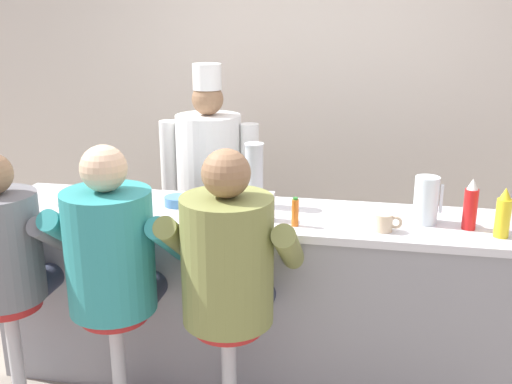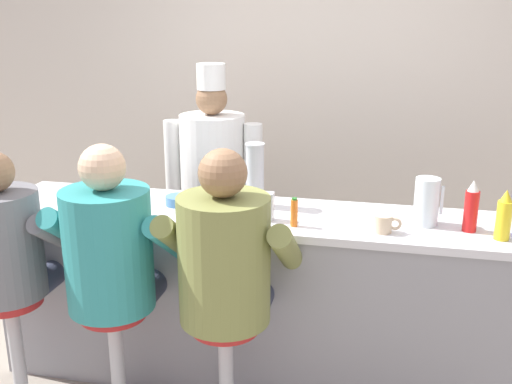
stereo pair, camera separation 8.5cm
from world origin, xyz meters
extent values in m
cube|color=beige|center=(0.00, 1.80, 1.35)|extent=(10.00, 0.06, 2.70)
cube|color=gray|center=(0.00, 0.29, 0.47)|extent=(3.04, 0.56, 0.94)
cube|color=silver|center=(0.00, 0.29, 0.96)|extent=(3.10, 0.59, 0.04)
cylinder|color=red|center=(0.93, 0.25, 1.08)|extent=(0.07, 0.07, 0.20)
cone|color=white|center=(0.93, 0.25, 1.20)|extent=(0.05, 0.05, 0.05)
cylinder|color=yellow|center=(1.06, 0.17, 1.07)|extent=(0.07, 0.07, 0.18)
cone|color=yellow|center=(1.06, 0.17, 1.19)|extent=(0.06, 0.06, 0.06)
cylinder|color=orange|center=(0.10, 0.13, 1.05)|extent=(0.04, 0.04, 0.13)
cylinder|color=#287F2D|center=(0.10, 0.13, 1.12)|extent=(0.02, 0.02, 0.01)
cylinder|color=silver|center=(0.72, 0.30, 1.10)|extent=(0.12, 0.12, 0.24)
cube|color=silver|center=(0.80, 0.30, 1.11)|extent=(0.01, 0.01, 0.14)
cylinder|color=white|center=(-1.17, 0.28, 0.99)|extent=(0.22, 0.22, 0.02)
ellipsoid|color=#E0BC60|center=(-1.17, 0.28, 1.01)|extent=(0.10, 0.08, 0.03)
cylinder|color=#4C7FB7|center=(-0.57, 0.33, 1.00)|extent=(0.14, 0.14, 0.05)
cylinder|color=beige|center=(0.52, 0.14, 1.02)|extent=(0.09, 0.09, 0.09)
torus|color=beige|center=(0.58, 0.14, 1.02)|extent=(0.06, 0.02, 0.06)
cylinder|color=#B7BABF|center=(-0.16, 0.41, 1.14)|extent=(0.10, 0.10, 0.33)
cylinder|color=silver|center=(-0.16, 0.41, 1.32)|extent=(0.10, 0.10, 0.01)
cube|color=silver|center=(-0.07, 0.19, 1.05)|extent=(0.11, 0.06, 0.14)
cube|color=black|center=(-0.07, 0.16, 1.05)|extent=(0.07, 0.01, 0.05)
cylinder|color=#B2B5BA|center=(-1.26, -0.24, 0.32)|extent=(0.07, 0.07, 0.60)
cylinder|color=red|center=(-1.26, -0.24, 0.62)|extent=(0.32, 0.32, 0.05)
cylinder|color=#33384C|center=(-1.36, -0.06, 0.66)|extent=(0.14, 0.38, 0.14)
cylinder|color=#33384C|center=(-1.17, -0.06, 0.66)|extent=(0.14, 0.38, 0.14)
cylinder|color=slate|center=(-1.26, -0.24, 0.91)|extent=(0.38, 0.38, 0.53)
cylinder|color=slate|center=(-1.03, -0.14, 0.93)|extent=(0.10, 0.40, 0.32)
cylinder|color=#B2B5BA|center=(-0.71, -0.24, 0.32)|extent=(0.07, 0.07, 0.60)
cylinder|color=red|center=(-0.71, -0.24, 0.62)|extent=(0.32, 0.32, 0.05)
cylinder|color=#33384C|center=(-0.81, -0.04, 0.66)|extent=(0.15, 0.41, 0.15)
cylinder|color=#33384C|center=(-0.61, -0.04, 0.66)|extent=(0.15, 0.41, 0.15)
cylinder|color=teal|center=(-0.71, -0.24, 0.93)|extent=(0.41, 0.41, 0.58)
cylinder|color=teal|center=(-0.96, -0.13, 0.96)|extent=(0.11, 0.44, 0.35)
cylinder|color=teal|center=(-0.45, -0.13, 0.96)|extent=(0.11, 0.44, 0.35)
sphere|color=#DBB28E|center=(-0.71, -0.24, 1.32)|extent=(0.21, 0.21, 0.21)
cylinder|color=#B2B5BA|center=(-0.15, -0.24, 0.32)|extent=(0.07, 0.07, 0.60)
cylinder|color=red|center=(-0.15, -0.24, 0.62)|extent=(0.32, 0.32, 0.05)
cylinder|color=#33384C|center=(-0.26, -0.04, 0.66)|extent=(0.15, 0.41, 0.15)
cylinder|color=#33384C|center=(-0.05, -0.04, 0.66)|extent=(0.15, 0.41, 0.15)
cylinder|color=olive|center=(-0.15, -0.24, 0.93)|extent=(0.41, 0.41, 0.58)
cylinder|color=olive|center=(-0.41, -0.13, 0.96)|extent=(0.11, 0.44, 0.35)
cylinder|color=olive|center=(0.11, -0.13, 0.96)|extent=(0.11, 0.44, 0.35)
sphere|color=#8C6647|center=(-0.15, -0.24, 1.33)|extent=(0.21, 0.21, 0.21)
cube|color=#232328|center=(-0.58, 1.02, 0.39)|extent=(0.32, 0.18, 0.77)
cube|color=white|center=(-0.58, 0.97, 0.54)|extent=(0.29, 0.02, 0.46)
cylinder|color=white|center=(-0.58, 1.02, 1.07)|extent=(0.42, 0.42, 0.58)
sphere|color=#8C6647|center=(-0.58, 1.02, 1.46)|extent=(0.20, 0.20, 0.20)
cylinder|color=white|center=(-0.58, 1.02, 1.60)|extent=(0.18, 0.18, 0.16)
cylinder|color=white|center=(-0.85, 1.02, 1.06)|extent=(0.12, 0.12, 0.49)
cylinder|color=white|center=(-0.31, 1.02, 1.06)|extent=(0.12, 0.12, 0.49)
camera|label=1|loc=(0.44, -2.62, 1.99)|focal=42.00mm
camera|label=2|loc=(0.52, -2.60, 1.99)|focal=42.00mm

